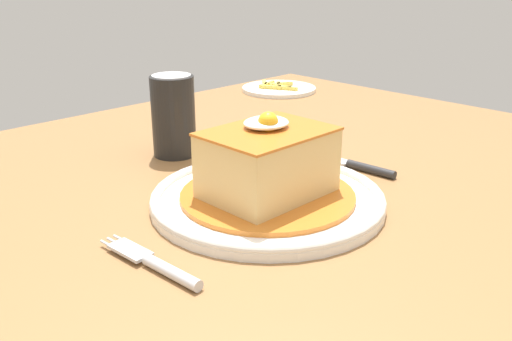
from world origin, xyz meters
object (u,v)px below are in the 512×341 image
object	(u,v)px
knife	(356,165)
main_plate	(268,198)
soda_can	(173,116)
fork	(158,265)
side_plate_fries	(279,89)

from	to	relation	value
knife	main_plate	bearing A→B (deg)	179.15
soda_can	fork	bearing A→B (deg)	-129.85
main_plate	fork	size ratio (longest dim) A/B	2.01
main_plate	soda_can	xyz separation A→B (m)	(0.04, 0.23, 0.05)
main_plate	knife	bearing A→B (deg)	-0.85
knife	soda_can	size ratio (longest dim) A/B	1.34
main_plate	knife	distance (m)	0.18
fork	knife	bearing A→B (deg)	4.68
soda_can	side_plate_fries	size ratio (longest dim) A/B	0.73
main_plate	soda_can	distance (m)	0.24
main_plate	fork	distance (m)	0.19
fork	side_plate_fries	xyz separation A→B (m)	(0.67, 0.46, -0.00)
main_plate	fork	bearing A→B (deg)	-170.04
fork	soda_can	size ratio (longest dim) A/B	1.14
main_plate	knife	xyz separation A→B (m)	(0.18, -0.00, -0.00)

